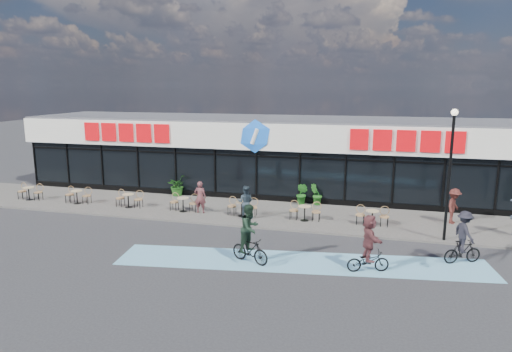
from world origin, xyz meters
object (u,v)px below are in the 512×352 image
Objects in this scene: bistro_set_0 at (30,192)px; potted_plant_mid at (316,195)px; lamp_post at (450,165)px; patron_right at (245,202)px; potted_plant_right at (302,194)px; pedestrian_b at (454,206)px; cyclist_b at (464,239)px; potted_plant_left at (177,185)px; cyclist_a at (369,246)px; patron_left at (200,197)px.

bistro_set_0 is 1.32× the size of potted_plant_mid.
lamp_post reaches higher than bistro_set_0.
potted_plant_right is at bearing -127.54° from patron_right.
lamp_post is 3.67m from pedestrian_b.
cyclist_b reaches higher than patron_right.
bistro_set_0 is at bearing 170.67° from cyclist_b.
potted_plant_left is 16.22m from cyclist_b.
bistro_set_0 is at bearing 176.48° from lamp_post.
cyclist_a is at bearing 173.68° from pedestrian_b.
lamp_post reaches higher than patron_left.
potted_plant_right is at bearing -170.77° from potted_plant_mid.
cyclist_a reaches higher than patron_left.
patron_left is at bearing -0.46° from bistro_set_0.
cyclist_a is (-3.07, -4.06, -2.38)m from lamp_post.
potted_plant_mid is 0.71× the size of patron_right.
patron_right is at bearing 160.82° from cyclist_b.
lamp_post reaches higher than cyclist_b.
potted_plant_left is (7.78, 3.09, 0.18)m from bistro_set_0.
lamp_post is 7.95m from potted_plant_mid.
bistro_set_0 is at bearing -169.35° from potted_plant_mid.
potted_plant_mid is (-6.05, 4.40, -2.69)m from lamp_post.
lamp_post is at bearing 168.40° from patron_left.
patron_left is 2.54m from patron_right.
pedestrian_b is at bearing -173.05° from patron_right.
patron_right is at bearing 174.04° from lamp_post.
cyclist_b is (3.41, 1.73, -0.04)m from cyclist_a.
potted_plant_left is at bearing 155.27° from cyclist_b.
potted_plant_mid is at bearing 9.23° from potted_plant_right.
cyclist_b reaches higher than patron_left.
patron_left is 0.79× the size of cyclist_a.
cyclist_a reaches higher than potted_plant_mid.
lamp_post reaches higher than potted_plant_mid.
patron_right is 7.85m from cyclist_a.
bistro_set_0 is 15.63m from potted_plant_right.
cyclist_b reaches higher than pedestrian_b.
patron_left is (10.55, -0.08, 0.38)m from bistro_set_0.
potted_plant_right is at bearing 101.02° from pedestrian_b.
lamp_post is 4.40× the size of potted_plant_left.
bistro_set_0 is at bearing 164.14° from cyclist_a.
patron_right is at bearing -124.61° from potted_plant_right.
patron_right reaches higher than bistro_set_0.
cyclist_a reaches higher than potted_plant_left.
lamp_post is 9.48m from patron_right.
patron_left reaches higher than potted_plant_mid.
potted_plant_right is (-0.76, -0.12, 0.02)m from potted_plant_mid.
cyclist_b is at bearing -46.49° from potted_plant_mid.
potted_plant_left is 14.16m from cyclist_a.
patron_left is at bearing 173.72° from lamp_post.
potted_plant_right is 7.71m from pedestrian_b.
lamp_post reaches higher than potted_plant_left.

